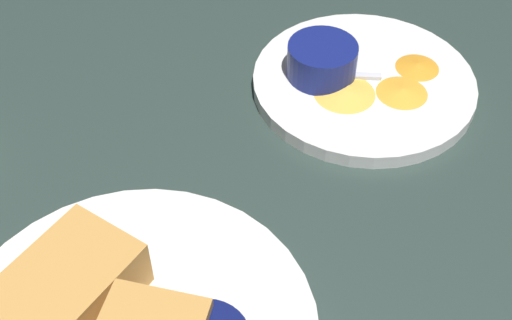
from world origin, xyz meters
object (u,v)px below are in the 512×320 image
Objects in this scene: ramekin_light_gravy at (322,59)px; sandwich_half_near at (59,298)px; plate_chips_companion at (363,83)px; spoon_by_gravy_ramekin at (318,73)px.

sandwich_half_near is at bearing -158.71° from ramekin_light_gravy.
sandwich_half_near is 1.97× the size of ramekin_light_gravy.
sandwich_half_near is 40.25cm from plate_chips_companion.
plate_chips_companion is at bearing -35.57° from spoon_by_gravy_ramekin.
ramekin_light_gravy reaches higher than plate_chips_companion.
sandwich_half_near is 1.69× the size of spoon_by_gravy_ramekin.
spoon_by_gravy_ramekin is at bearing 144.43° from plate_chips_companion.
spoon_by_gravy_ramekin is (-4.16, 2.98, 1.16)cm from plate_chips_companion.
spoon_by_gravy_ramekin is at bearing -169.83° from ramekin_light_gravy.
plate_chips_companion is at bearing -39.81° from ramekin_light_gravy.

